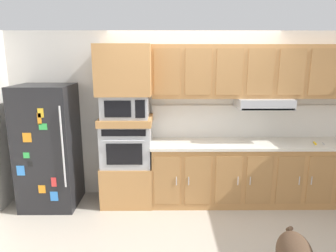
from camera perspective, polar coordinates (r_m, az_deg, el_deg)
ground_plane at (r=4.13m, az=5.60°, el=-18.40°), size 9.60×9.60×0.00m
back_kitchen_wall at (r=4.72m, az=4.57°, el=2.00°), size 6.20×0.12×2.50m
refrigerator at (r=4.68m, az=-21.41°, el=-3.63°), size 0.76×0.73×1.76m
oven_base_cabinet at (r=4.68m, az=-7.47°, el=-10.40°), size 0.74×0.62×0.60m
built_in_oven at (r=4.47m, az=-7.70°, el=-3.33°), size 0.70×0.62×0.60m
appliance_mid_shelf at (r=4.39m, az=-7.83°, el=1.07°), size 0.74×0.62×0.10m
microwave at (r=4.35m, az=-7.92°, el=3.77°), size 0.64×0.54×0.32m
appliance_upper_cabinet at (r=4.30m, az=-8.13°, el=10.37°), size 0.74×0.62×0.68m
lower_cabinet_run at (r=4.76m, az=15.60°, el=-8.52°), size 2.99×0.63×0.88m
countertop_slab at (r=4.62m, az=15.93°, el=-3.18°), size 3.03×0.64×0.04m
backsplash_panel at (r=4.82m, az=15.19°, el=0.85°), size 3.03×0.02×0.50m
upper_cabinet_with_hood at (r=4.57m, az=16.37°, el=9.41°), size 2.99×0.48×0.88m
screwdriver at (r=4.82m, az=25.86°, el=-2.91°), size 0.15×0.13×0.03m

